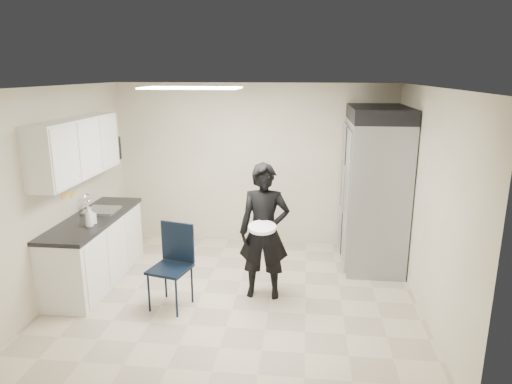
# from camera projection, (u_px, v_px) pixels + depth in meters

# --- Properties ---
(floor) EXTENTS (4.50, 4.50, 0.00)m
(floor) POSITION_uv_depth(u_px,v_px,m) (237.00, 294.00, 5.84)
(floor) COLOR #B8AA91
(floor) RESTS_ON ground
(ceiling) EXTENTS (4.50, 4.50, 0.00)m
(ceiling) POSITION_uv_depth(u_px,v_px,m) (234.00, 87.00, 5.18)
(ceiling) COLOR silver
(ceiling) RESTS_ON back_wall
(back_wall) EXTENTS (4.50, 0.00, 4.50)m
(back_wall) POSITION_uv_depth(u_px,v_px,m) (254.00, 164.00, 7.43)
(back_wall) COLOR beige
(back_wall) RESTS_ON floor
(left_wall) EXTENTS (0.00, 4.00, 4.00)m
(left_wall) POSITION_uv_depth(u_px,v_px,m) (59.00, 192.00, 5.75)
(left_wall) COLOR beige
(left_wall) RESTS_ON floor
(right_wall) EXTENTS (0.00, 4.00, 4.00)m
(right_wall) POSITION_uv_depth(u_px,v_px,m) (428.00, 202.00, 5.27)
(right_wall) COLOR beige
(right_wall) RESTS_ON floor
(ceiling_panel) EXTENTS (1.20, 0.60, 0.02)m
(ceiling_panel) POSITION_uv_depth(u_px,v_px,m) (191.00, 88.00, 5.63)
(ceiling_panel) COLOR white
(ceiling_panel) RESTS_ON ceiling
(lower_counter) EXTENTS (0.60, 1.90, 0.86)m
(lower_counter) POSITION_uv_depth(u_px,v_px,m) (95.00, 251.00, 6.13)
(lower_counter) COLOR silver
(lower_counter) RESTS_ON floor
(countertop) EXTENTS (0.64, 1.95, 0.05)m
(countertop) POSITION_uv_depth(u_px,v_px,m) (92.00, 219.00, 6.02)
(countertop) COLOR black
(countertop) RESTS_ON lower_counter
(sink) EXTENTS (0.42, 0.40, 0.14)m
(sink) POSITION_uv_depth(u_px,v_px,m) (102.00, 214.00, 6.26)
(sink) COLOR gray
(sink) RESTS_ON countertop
(faucet) EXTENTS (0.02, 0.02, 0.24)m
(faucet) POSITION_uv_depth(u_px,v_px,m) (87.00, 203.00, 6.24)
(faucet) COLOR silver
(faucet) RESTS_ON countertop
(upper_cabinets) EXTENTS (0.35, 1.80, 0.75)m
(upper_cabinets) POSITION_uv_depth(u_px,v_px,m) (76.00, 148.00, 5.79)
(upper_cabinets) COLOR silver
(upper_cabinets) RESTS_ON left_wall
(towel_dispenser) EXTENTS (0.22, 0.30, 0.35)m
(towel_dispenser) POSITION_uv_depth(u_px,v_px,m) (110.00, 149.00, 6.95)
(towel_dispenser) COLOR black
(towel_dispenser) RESTS_ON left_wall
(notice_sticker_left) EXTENTS (0.00, 0.12, 0.07)m
(notice_sticker_left) POSITION_uv_depth(u_px,v_px,m) (65.00, 196.00, 5.87)
(notice_sticker_left) COLOR yellow
(notice_sticker_left) RESTS_ON left_wall
(notice_sticker_right) EXTENTS (0.00, 0.12, 0.07)m
(notice_sticker_right) POSITION_uv_depth(u_px,v_px,m) (73.00, 195.00, 6.07)
(notice_sticker_right) COLOR yellow
(notice_sticker_right) RESTS_ON left_wall
(commercial_fridge) EXTENTS (0.80, 1.35, 2.10)m
(commercial_fridge) POSITION_uv_depth(u_px,v_px,m) (374.00, 194.00, 6.61)
(commercial_fridge) COLOR gray
(commercial_fridge) RESTS_ON floor
(fridge_compressor) EXTENTS (0.80, 1.35, 0.20)m
(fridge_compressor) POSITION_uv_depth(u_px,v_px,m) (379.00, 114.00, 6.31)
(fridge_compressor) COLOR black
(fridge_compressor) RESTS_ON commercial_fridge
(folding_chair) EXTENTS (0.53, 0.53, 0.99)m
(folding_chair) POSITION_uv_depth(u_px,v_px,m) (170.00, 269.00, 5.42)
(folding_chair) COLOR black
(folding_chair) RESTS_ON floor
(man_tuxedo) EXTENTS (0.63, 0.42, 1.71)m
(man_tuxedo) POSITION_uv_depth(u_px,v_px,m) (264.00, 232.00, 5.62)
(man_tuxedo) COLOR black
(man_tuxedo) RESTS_ON floor
(bucket_lid) EXTENTS (0.33, 0.33, 0.04)m
(bucket_lid) POSITION_uv_depth(u_px,v_px,m) (262.00, 228.00, 5.34)
(bucket_lid) COLOR white
(bucket_lid) RESTS_ON man_tuxedo
(soap_bottle_a) EXTENTS (0.14, 0.14, 0.26)m
(soap_bottle_a) POSITION_uv_depth(u_px,v_px,m) (89.00, 216.00, 5.61)
(soap_bottle_a) COLOR white
(soap_bottle_a) RESTS_ON countertop
(soap_bottle_b) EXTENTS (0.13, 0.13, 0.21)m
(soap_bottle_b) POSITION_uv_depth(u_px,v_px,m) (91.00, 216.00, 5.72)
(soap_bottle_b) COLOR #AEABB8
(soap_bottle_b) RESTS_ON countertop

